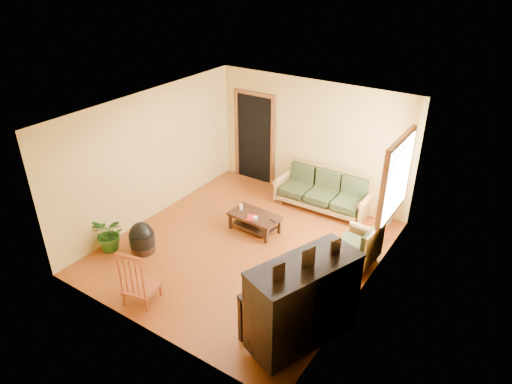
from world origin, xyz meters
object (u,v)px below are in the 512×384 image
Objects in this scene: sofa at (322,191)px; armchair at (355,243)px; piano at (303,304)px; coffee_table at (255,223)px; ceramic_crock at (387,217)px; red_chair at (140,275)px; footstool at (142,241)px; potted_plant at (110,234)px.

sofa is 2.39× the size of armchair.
sofa is 3.81m from piano.
ceramic_crock is at bearing 40.25° from coffee_table.
sofa is at bearing 62.68° from red_chair.
coffee_table is 2.70m from red_chair.
coffee_table is at bearing 157.01° from piano.
ceramic_crock is (1.35, 0.25, -0.29)m from sofa.
ceramic_crock is at bearing 45.56° from footstool.
coffee_table is 3.79× the size of ceramic_crock.
potted_plant is at bearing -146.44° from armchair.
armchair is at bearing -47.67° from sofa.
sofa is 4.28m from red_chair.
footstool reaches higher than ceramic_crock.
ceramic_crock is at bearing 94.34° from armchair.
armchair reaches higher than footstool.
piano reaches higher than potted_plant.
piano is at bearing -0.50° from potted_plant.
footstool is (-2.03, -3.19, -0.21)m from sofa.
piano is 3.35× the size of footstool.
armchair is at bearing 28.47° from potted_plant.
piano reaches higher than coffee_table.
piano is at bearing 1.01° from red_chair.
red_chair reaches higher than potted_plant.
ceramic_crock is at bearing 48.29° from red_chair.
sofa is at bearing -169.65° from ceramic_crock.
sofa reaches higher than coffee_table.
coffee_table is at bearing -172.31° from armchair.
piano is (2.13, -2.03, 0.50)m from coffee_table.
footstool is (-3.45, 0.33, -0.46)m from piano.
armchair reaches higher than coffee_table.
piano is 1.55× the size of red_chair.
footstool is (-1.32, -1.70, 0.04)m from coffee_table.
sofa is 4.31× the size of footstool.
footstool is 1.77× the size of ceramic_crock.
footstool is at bearing -123.50° from sofa.
footstool is at bearing -146.74° from armchair.
piano is (0.10, -2.13, 0.27)m from armchair.
sofa reaches higher than armchair.
footstool is (-3.35, -1.80, -0.20)m from armchair.
sofa is 2.01× the size of coffee_table.
red_chair reaches higher than ceramic_crock.
red_chair is (-2.48, -0.62, -0.18)m from piano.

